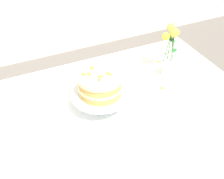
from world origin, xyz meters
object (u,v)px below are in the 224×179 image
object	(u,v)px
cake_stand	(100,96)
flower_vase	(170,56)
dining_table	(121,123)
layer_cake	(100,85)

from	to	relation	value
cake_stand	flower_vase	world-z (taller)	flower_vase
flower_vase	dining_table	bearing A→B (deg)	-156.77
cake_stand	flower_vase	bearing A→B (deg)	13.37
dining_table	cake_stand	size ratio (longest dim) A/B	4.83
dining_table	flower_vase	world-z (taller)	flower_vase
cake_stand	flower_vase	distance (m)	0.49
cake_stand	layer_cake	distance (m)	0.07
dining_table	cake_stand	world-z (taller)	cake_stand
cake_stand	layer_cake	size ratio (longest dim) A/B	1.34
layer_cake	flower_vase	size ratio (longest dim) A/B	0.67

